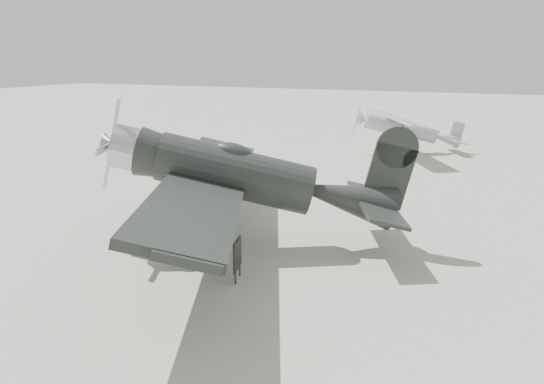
{
  "coord_description": "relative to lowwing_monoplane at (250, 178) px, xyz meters",
  "views": [
    {
      "loc": [
        7.9,
        -14.11,
        6.04
      ],
      "look_at": [
        0.86,
        2.0,
        1.5
      ],
      "focal_mm": 35.0,
      "sensor_mm": 36.0,
      "label": 1
    }
  ],
  "objects": [
    {
      "name": "ground",
      "position": [
        -0.73,
        -0.55,
        -2.29
      ],
      "size": [
        160.0,
        160.0,
        0.0
      ],
      "primitive_type": "plane",
      "color": "#A09C8E",
      "rests_on": "ground"
    },
    {
      "name": "lowwing_monoplane",
      "position": [
        0.0,
        0.0,
        0.0
      ],
      "size": [
        10.06,
        13.13,
        4.33
      ],
      "rotation": [
        0.0,
        0.24,
        0.41
      ],
      "color": "black",
      "rests_on": "ground"
    },
    {
      "name": "highwing_monoplane",
      "position": [
        1.54,
        19.24,
        -0.55
      ],
      "size": [
        7.49,
        9.35,
        2.78
      ],
      "rotation": [
        0.0,
        0.23,
        0.49
      ],
      "color": "#96989B",
      "rests_on": "ground"
    },
    {
      "name": "sign_board",
      "position": [
        0.84,
        -2.55,
        -1.57
      ],
      "size": [
        0.27,
        0.82,
        1.2
      ],
      "rotation": [
        0.0,
        0.0,
        0.26
      ],
      "color": "#333333",
      "rests_on": "ground"
    }
  ]
}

